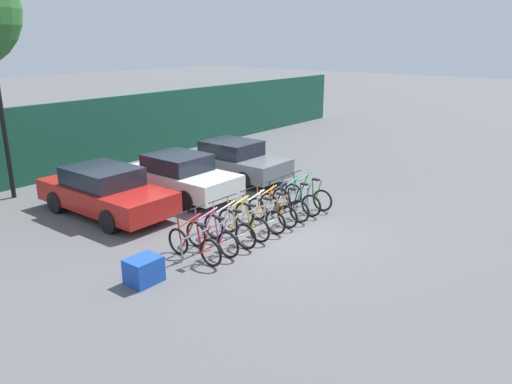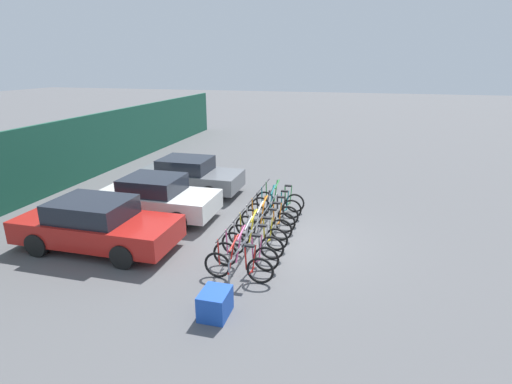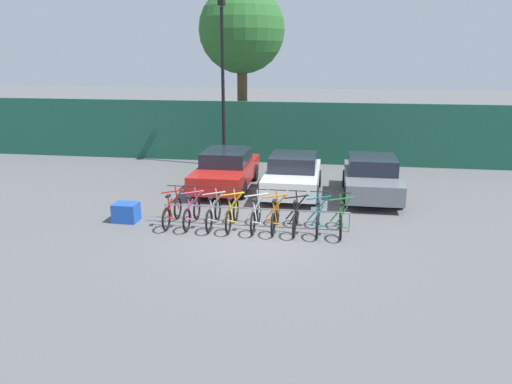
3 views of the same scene
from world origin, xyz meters
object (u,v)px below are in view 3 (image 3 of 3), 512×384
lamp_post (223,78)px  cargo_crate (126,212)px  bicycle_silver (213,214)px  bicycle_teal (318,219)px  bicycle_green (341,220)px  car_white (293,175)px  car_grey (372,177)px  bike_rack (255,210)px  bicycle_yellow (232,215)px  car_red (226,169)px  bicycle_red (172,212)px  tree_behind_hoarding (242,31)px  bicycle_pink (192,213)px  bicycle_black (296,218)px  bicycle_white (256,216)px  bicycle_orange (275,217)px

lamp_post → cargo_crate: lamp_post is taller
bicycle_silver → bicycle_teal: size_ratio=1.00×
bicycle_green → car_white: bearing=113.8°
car_white → car_grey: same height
bicycle_silver → car_white: car_white is taller
bicycle_green → bike_rack: bearing=176.8°
bicycle_silver → car_white: size_ratio=0.43×
bicycle_yellow → car_red: size_ratio=0.39×
bicycle_teal → lamp_post: lamp_post is taller
bicycle_red → bicycle_green: same height
tree_behind_hoarding → bicycle_pink: bearing=-87.3°
bicycle_yellow → car_red: bearing=100.8°
bicycle_red → bicycle_yellow: size_ratio=1.00×
car_white → bicycle_green: bearing=-66.6°
bicycle_yellow → tree_behind_hoarding: size_ratio=0.22×
bicycle_green → cargo_crate: 6.23m
bicycle_teal → bicycle_green: same height
bicycle_teal → cargo_crate: size_ratio=2.44×
bicycle_green → lamp_post: 10.03m
bicycle_pink → bicycle_silver: same height
bicycle_black → bicycle_white: bearing=-176.8°
bicycle_pink → bike_rack: bearing=7.3°
bicycle_green → cargo_crate: bicycle_green is taller
bicycle_orange → bicycle_green: same height
bicycle_pink → car_red: bearing=91.5°
bicycle_silver → car_grey: car_grey is taller
bicycle_orange → bicycle_green: bearing=2.1°
bicycle_silver → bicycle_pink: bearing=-178.6°
bicycle_red → car_white: size_ratio=0.43×
bike_rack → bicycle_pink: (-1.81, -0.15, -0.13)m
bicycle_black → bicycle_teal: 0.61m
car_red → car_grey: size_ratio=1.09×
bicycle_teal → tree_behind_hoarding: tree_behind_hoarding is taller
bicycle_pink → bicycle_black: size_ratio=1.00×
bicycle_red → bicycle_orange: bearing=0.0°
bicycle_black → cargo_crate: 5.00m
bicycle_red → lamp_post: bearing=91.7°
bicycle_red → bicycle_silver: bearing=0.0°
bicycle_silver → car_red: bearing=98.7°
bicycle_green → cargo_crate: bearing=179.9°
bicycle_black → cargo_crate: bearing=-177.3°
bicycle_pink → bicycle_green: same height
bicycle_silver → car_red: 4.32m
bike_rack → car_red: (-1.73, 4.12, 0.19)m
bicycle_teal → bicycle_yellow: bearing=-178.6°
bicycle_green → lamp_post: size_ratio=0.25×
lamp_post → bicycle_black: bearing=-64.5°
bicycle_pink → tree_behind_hoarding: (-0.51, 10.77, 5.42)m
bicycle_red → bicycle_black: (3.57, 0.00, 0.00)m
bicycle_teal → car_white: size_ratio=0.43×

